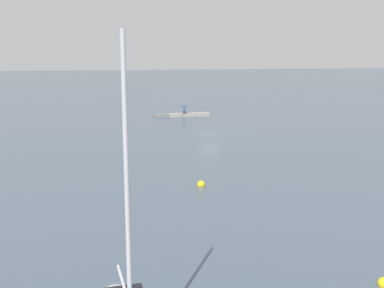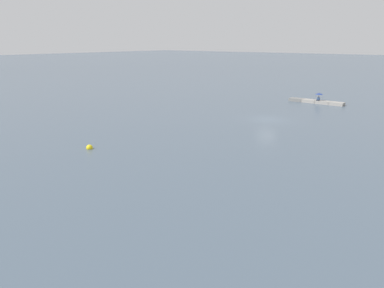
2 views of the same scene
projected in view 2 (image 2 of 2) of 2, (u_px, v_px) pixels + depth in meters
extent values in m
plane|color=#475666|center=(267.00, 120.00, 49.44)|extent=(500.00, 500.00, 0.00)
cube|color=gray|center=(337.00, 104.00, 60.15)|extent=(2.25, 1.46, 0.51)
cube|color=gray|center=(323.00, 102.00, 61.54)|extent=(2.25, 1.46, 0.51)
cube|color=gray|center=(309.00, 101.00, 62.93)|extent=(2.25, 1.46, 0.51)
cube|color=slate|center=(296.00, 100.00, 64.32)|extent=(2.25, 1.46, 0.51)
cube|color=#1E2333|center=(318.00, 100.00, 61.60)|extent=(0.38, 0.44, 0.16)
cube|color=navy|center=(318.00, 99.00, 61.75)|extent=(0.41, 0.24, 0.52)
sphere|color=tan|center=(319.00, 97.00, 61.66)|extent=(0.22, 0.22, 0.22)
cylinder|color=black|center=(319.00, 97.00, 61.76)|extent=(0.02, 0.02, 1.05)
cone|color=navy|center=(319.00, 94.00, 61.60)|extent=(1.28, 1.28, 0.22)
sphere|color=black|center=(319.00, 93.00, 61.56)|extent=(0.05, 0.05, 0.05)
sphere|color=yellow|center=(89.00, 148.00, 36.12)|extent=(0.63, 0.63, 0.63)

